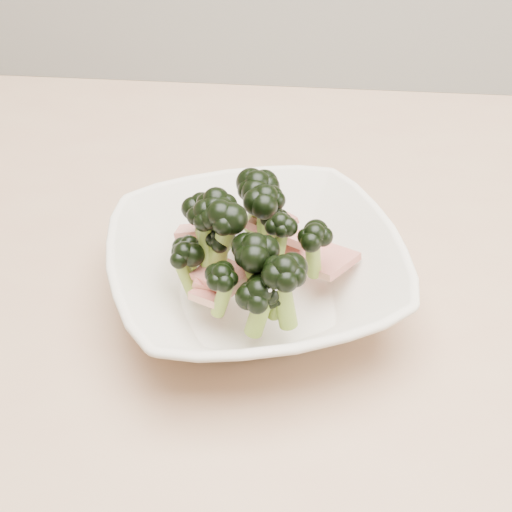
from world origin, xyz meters
name	(u,v)px	position (x,y,z in m)	size (l,w,h in m)	color
dining_table	(368,346)	(0.00, 0.00, 0.65)	(1.20, 0.80, 0.75)	tan
broccoli_dish	(254,267)	(-0.11, -0.05, 0.79)	(0.33, 0.33, 0.12)	beige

